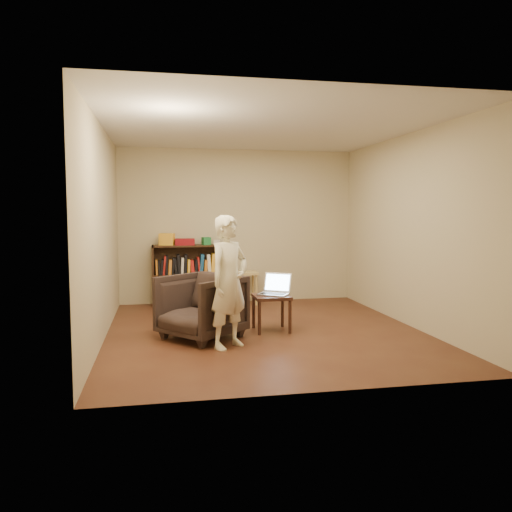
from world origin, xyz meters
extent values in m
plane|color=#442015|center=(0.00, 0.00, 0.00)|extent=(4.50, 4.50, 0.00)
plane|color=silver|center=(0.00, 0.00, 2.60)|extent=(4.50, 4.50, 0.00)
plane|color=#BDAF8F|center=(0.00, 2.25, 1.30)|extent=(4.00, 0.00, 4.00)
plane|color=#BDAF8F|center=(-2.00, 0.00, 1.30)|extent=(0.00, 4.50, 4.50)
plane|color=#BDAF8F|center=(2.00, 0.00, 1.30)|extent=(0.00, 4.50, 4.50)
cube|color=black|center=(-1.44, 2.08, 0.50)|extent=(0.03, 0.30, 1.00)
cube|color=black|center=(-0.27, 2.08, 0.50)|extent=(0.03, 0.30, 1.00)
cube|color=black|center=(-0.85, 2.22, 0.50)|extent=(1.20, 0.02, 1.00)
cube|color=black|center=(-0.85, 2.08, 0.01)|extent=(1.20, 0.30, 0.03)
cube|color=black|center=(-0.85, 2.08, 0.50)|extent=(1.14, 0.30, 0.03)
cube|color=black|center=(-0.85, 2.08, 0.98)|extent=(1.20, 0.30, 0.03)
cube|color=yellow|center=(-1.21, 2.08, 1.10)|extent=(0.27, 0.22, 0.19)
cube|color=maroon|center=(-0.91, 2.05, 1.05)|extent=(0.33, 0.26, 0.10)
cube|color=#1F7639|center=(-0.56, 2.07, 1.06)|extent=(0.15, 0.15, 0.13)
cube|color=silver|center=(-0.38, 2.07, 1.04)|extent=(0.12, 0.12, 0.08)
cube|color=tan|center=(0.09, 1.95, 0.53)|extent=(0.38, 0.38, 0.04)
cylinder|color=tan|center=(-0.06, 1.80, 0.25)|extent=(0.04, 0.04, 0.51)
cylinder|color=tan|center=(0.24, 1.80, 0.25)|extent=(0.04, 0.04, 0.51)
cylinder|color=tan|center=(-0.06, 2.10, 0.25)|extent=(0.04, 0.04, 0.51)
cylinder|color=tan|center=(0.24, 2.10, 0.25)|extent=(0.04, 0.04, 0.51)
imported|color=#2E221F|center=(-0.84, -0.21, 0.39)|extent=(1.20, 1.20, 0.79)
cube|color=black|center=(0.09, 0.01, 0.45)|extent=(0.46, 0.46, 0.04)
cylinder|color=black|center=(-0.11, -0.19, 0.21)|extent=(0.04, 0.04, 0.43)
cylinder|color=black|center=(0.29, -0.19, 0.21)|extent=(0.04, 0.04, 0.43)
cylinder|color=black|center=(-0.11, 0.21, 0.21)|extent=(0.04, 0.04, 0.43)
cylinder|color=black|center=(0.29, 0.21, 0.21)|extent=(0.04, 0.04, 0.43)
cube|color=silver|center=(0.12, 0.01, 0.48)|extent=(0.45, 0.42, 0.02)
cube|color=black|center=(0.12, 0.01, 0.49)|extent=(0.34, 0.29, 0.00)
cube|color=silver|center=(0.21, 0.16, 0.61)|extent=(0.36, 0.27, 0.25)
cube|color=#A6C8E9|center=(0.21, 0.16, 0.61)|extent=(0.31, 0.23, 0.21)
imported|color=beige|center=(-0.56, -0.68, 0.75)|extent=(0.65, 0.63, 1.51)
camera|label=1|loc=(-1.31, -6.23, 1.54)|focal=35.00mm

